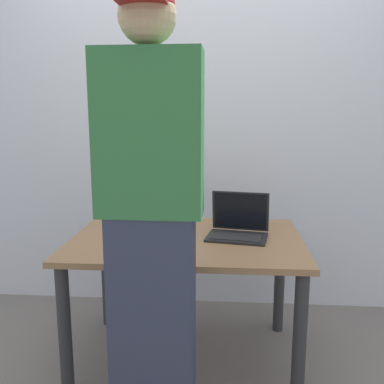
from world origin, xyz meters
name	(u,v)px	position (x,y,z in m)	size (l,w,h in m)	color
ground_plane	(187,358)	(0.00, 0.00, 0.00)	(8.00, 8.00, 0.00)	slate
desk	(186,257)	(0.00, 0.00, 0.61)	(1.23, 0.85, 0.71)	olive
laptop	(238,226)	(0.28, 0.06, 0.77)	(0.35, 0.30, 0.23)	black
beer_bottle_amber	(144,203)	(-0.28, 0.27, 0.84)	(0.07, 0.07, 0.33)	#472B14
beer_bottle_brown	(163,208)	(-0.16, 0.23, 0.82)	(0.06, 0.06, 0.29)	#1E5123
beer_bottle_green	(159,213)	(-0.16, 0.12, 0.82)	(0.07, 0.07, 0.28)	#333333
person_figure	(151,222)	(-0.08, -0.63, 0.97)	(0.39, 0.28, 1.84)	#2D3347
back_wall	(196,122)	(0.00, 0.80, 1.30)	(6.00, 0.10, 2.60)	silver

